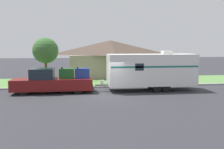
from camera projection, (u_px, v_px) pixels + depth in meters
name	position (u px, v px, depth m)	size (l,w,h in m)	color
ground_plane	(109.00, 96.00, 18.93)	(120.00, 120.00, 0.00)	#2D2D33
curb_strip	(104.00, 87.00, 22.61)	(80.00, 0.30, 0.14)	#999993
lawn_strip	(100.00, 82.00, 26.21)	(80.00, 7.00, 0.03)	#568442
house_across_street	(110.00, 58.00, 31.04)	(10.61, 6.84, 4.42)	gray
pickup_truck	(53.00, 82.00, 19.97)	(6.43, 1.91, 2.06)	black
travel_trailer	(151.00, 70.00, 20.98)	(8.42, 2.37, 3.34)	black
mailbox	(82.00, 75.00, 23.32)	(0.48, 0.20, 1.34)	brown
tree_in_yard	(45.00, 51.00, 23.63)	(2.43, 2.43, 4.52)	brown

